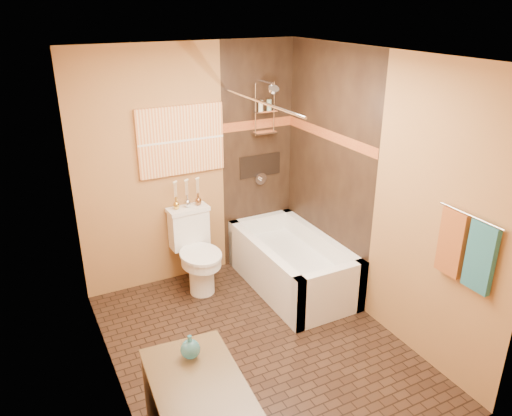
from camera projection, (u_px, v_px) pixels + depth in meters
floor at (258, 346)px, 4.45m from camera, size 3.00×3.00×0.00m
wall_left at (104, 251)px, 3.46m from camera, size 0.02×3.00×2.50m
wall_right at (376, 194)px, 4.47m from camera, size 0.02×3.00×2.50m
wall_back at (191, 167)px, 5.19m from camera, size 2.40×0.02×2.50m
wall_front at (383, 317)px, 2.73m from camera, size 2.40×0.02×2.50m
ceiling at (258, 55)px, 3.48m from camera, size 3.00×3.00×0.00m
alcove_tile_back at (258, 157)px, 5.51m from camera, size 0.85×0.01×2.50m
alcove_tile_right at (327, 170)px, 5.08m from camera, size 0.01×1.50×2.50m
mosaic_band_back at (258, 124)px, 5.36m from camera, size 0.85×0.01×0.10m
mosaic_band_right at (328, 135)px, 4.93m from camera, size 0.01×1.50×0.10m
alcove_niche at (260, 165)px, 5.56m from camera, size 0.50×0.01×0.25m
shower_fixtures at (265, 122)px, 5.27m from camera, size 0.24×0.33×1.16m
curtain_rod at (259, 101)px, 4.45m from camera, size 0.03×1.55×0.03m
towel_bar at (471, 216)px, 3.51m from camera, size 0.02×0.55×0.02m
towel_teal at (481, 257)px, 3.51m from camera, size 0.05×0.22×0.52m
towel_rust at (452, 243)px, 3.73m from camera, size 0.05×0.22×0.52m
sunset_painting at (181, 140)px, 5.01m from camera, size 0.90×0.04×0.70m
vanity_mirror at (142, 287)px, 2.55m from camera, size 0.01×1.00×0.90m
bathtub at (292, 267)px, 5.31m from camera, size 0.80×1.50×0.55m
toilet at (196, 251)px, 5.22m from camera, size 0.44×0.64×0.85m
teal_bottle at (190, 347)px, 3.12m from camera, size 0.13×0.13×0.20m
bud_vases at (187, 193)px, 5.15m from camera, size 0.31×0.06×0.30m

